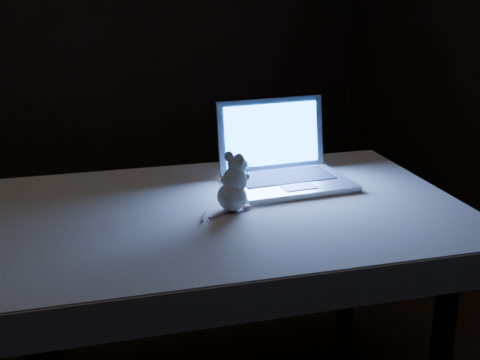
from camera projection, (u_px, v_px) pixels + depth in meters
name	position (u px, v px, depth m)	size (l,w,h in m)	color
table	(229.00, 313.00, 2.15)	(1.39, 0.89, 0.74)	black
tablecloth	(249.00, 214.00, 2.14)	(1.50, 1.00, 0.11)	beige
laptop	(290.00, 147.00, 2.20)	(0.41, 0.36, 0.28)	silver
plush_mouse	(232.00, 183.00, 1.98)	(0.14, 0.14, 0.18)	silver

